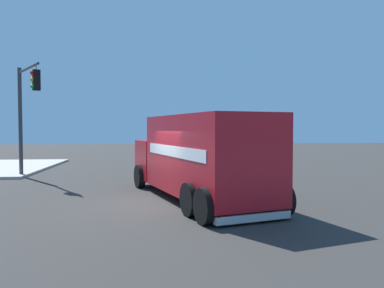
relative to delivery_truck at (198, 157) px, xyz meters
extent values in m
plane|color=#33302D|center=(0.47, -1.46, -1.57)|extent=(100.00, 100.00, 0.00)
cube|color=#AD141E|center=(0.64, 0.19, 0.12)|extent=(6.78, 4.13, 2.68)
cube|color=#AD141E|center=(-3.46, -1.04, -0.37)|extent=(2.51, 2.85, 1.70)
cube|color=black|center=(-4.28, -1.29, -0.03)|extent=(0.66, 1.95, 0.88)
cube|color=#B2B2B7|center=(3.58, 1.08, -1.38)|extent=(0.86, 2.26, 0.21)
cube|color=white|center=(0.98, -0.97, 0.25)|extent=(5.12, 1.55, 0.36)
cube|color=white|center=(0.29, 1.35, 0.25)|extent=(5.12, 1.55, 0.36)
cylinder|color=black|center=(-3.06, -2.21, -1.07)|extent=(1.04, 0.56, 1.00)
cylinder|color=black|center=(-3.77, 0.16, -1.07)|extent=(1.04, 0.56, 1.00)
cylinder|color=black|center=(2.50, -0.54, -1.07)|extent=(1.04, 0.56, 1.00)
cylinder|color=black|center=(1.79, 1.83, -1.07)|extent=(1.04, 0.56, 1.00)
cylinder|color=black|center=(3.51, -0.24, -1.07)|extent=(1.04, 0.56, 1.00)
cylinder|color=black|center=(2.79, 2.14, -1.07)|extent=(1.04, 0.56, 1.00)
cylinder|color=#38383D|center=(-7.53, -8.67, 1.39)|extent=(0.20, 0.20, 5.64)
cylinder|color=#38383D|center=(-5.99, -7.73, 3.96)|extent=(3.15, 1.97, 0.12)
cylinder|color=#38383D|center=(-4.74, -6.98, 3.83)|extent=(0.03, 0.03, 0.25)
cube|color=black|center=(-4.74, -6.98, 3.23)|extent=(0.41, 0.41, 0.95)
sphere|color=red|center=(-4.65, -7.14, 3.55)|extent=(0.20, 0.20, 0.20)
sphere|color=#EFA314|center=(-4.65, -7.14, 3.24)|extent=(0.20, 0.20, 0.20)
sphere|color=#19CC4C|center=(-4.65, -7.14, 2.93)|extent=(0.20, 0.20, 0.20)
cube|color=white|center=(-9.01, 3.53, -1.09)|extent=(1.93, 4.35, 0.65)
cube|color=black|center=(-9.00, 3.38, -0.51)|extent=(1.66, 2.45, 0.50)
cylinder|color=black|center=(-9.97, 4.92, -1.26)|extent=(0.22, 0.63, 0.62)
cylinder|color=black|center=(-8.13, 4.98, -1.26)|extent=(0.22, 0.63, 0.62)
cylinder|color=black|center=(-9.88, 2.09, -1.26)|extent=(0.22, 0.63, 0.62)
cylinder|color=black|center=(-8.04, 2.14, -1.26)|extent=(0.22, 0.63, 0.62)
camera|label=1|loc=(13.57, -1.56, 1.03)|focal=35.74mm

